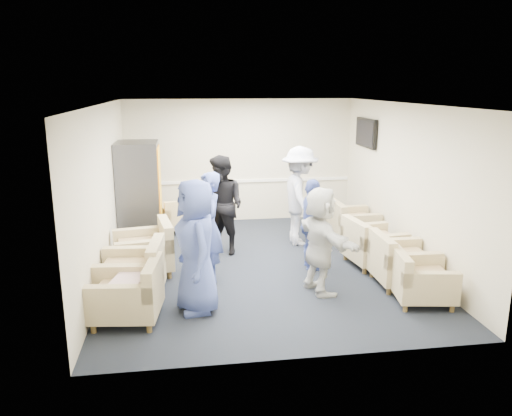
{
  "coord_description": "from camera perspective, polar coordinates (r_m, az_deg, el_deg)",
  "views": [
    {
      "loc": [
        -1.24,
        -7.92,
        3.0
      ],
      "look_at": [
        -0.05,
        0.2,
        0.96
      ],
      "focal_mm": 35.0,
      "sensor_mm": 36.0,
      "label": 1
    }
  ],
  "objects": [
    {
      "name": "front_wall",
      "position": [
        5.33,
        5.53,
        -4.15
      ],
      "size": [
        5.0,
        0.02,
        2.7
      ],
      "primitive_type": "cube",
      "color": "beige",
      "rests_on": "floor"
    },
    {
      "name": "person_back_left",
      "position": [
        8.95,
        -3.86,
        0.3
      ],
      "size": [
        1.09,
        1.09,
        1.79
      ],
      "primitive_type": "imported",
      "rotation": [
        0.0,
        0.0,
        -0.79
      ],
      "color": "black",
      "rests_on": "floor"
    },
    {
      "name": "ceiling",
      "position": [
        8.02,
        0.56,
        11.8
      ],
      "size": [
        6.0,
        6.0,
        0.0
      ],
      "primitive_type": "plane",
      "rotation": [
        3.14,
        0.0,
        0.0
      ],
      "color": "white",
      "rests_on": "back_wall"
    },
    {
      "name": "armchair_left_mid",
      "position": [
        7.35,
        -13.72,
        -7.5
      ],
      "size": [
        0.99,
        0.99,
        0.73
      ],
      "rotation": [
        0.0,
        0.0,
        -1.66
      ],
      "color": "tan",
      "rests_on": "floor"
    },
    {
      "name": "vending_machine",
      "position": [
        9.8,
        -13.16,
        1.68
      ],
      "size": [
        0.79,
        0.93,
        1.96
      ],
      "color": "#4C4C53",
      "rests_on": "floor"
    },
    {
      "name": "armchair_right_near",
      "position": [
        7.45,
        18.12,
        -7.95
      ],
      "size": [
        0.89,
        0.89,
        0.62
      ],
      "rotation": [
        0.0,
        0.0,
        1.42
      ],
      "color": "tan",
      "rests_on": "floor"
    },
    {
      "name": "left_wall",
      "position": [
        8.19,
        -17.03,
        1.7
      ],
      "size": [
        0.02,
        6.0,
        2.7
      ],
      "primitive_type": "cube",
      "color": "beige",
      "rests_on": "floor"
    },
    {
      "name": "tv",
      "position": [
        10.43,
        12.46,
        8.38
      ],
      "size": [
        0.1,
        1.0,
        0.58
      ],
      "color": "black",
      "rests_on": "right_wall"
    },
    {
      "name": "person_mid_left",
      "position": [
        7.72,
        -5.39,
        -2.21
      ],
      "size": [
        0.5,
        0.68,
        1.72
      ],
      "primitive_type": "imported",
      "rotation": [
        0.0,
        0.0,
        -1.42
      ],
      "color": "#4557A5",
      "rests_on": "floor"
    },
    {
      "name": "pillow",
      "position": [
        6.7,
        -14.25,
        -8.23
      ],
      "size": [
        0.48,
        0.57,
        0.14
      ],
      "primitive_type": "cube",
      "rotation": [
        0.0,
        0.0,
        -1.8
      ],
      "color": "beige",
      "rests_on": "armchair_left_near"
    },
    {
      "name": "person_back_right",
      "position": [
        9.48,
        5.01,
        1.36
      ],
      "size": [
        0.73,
        1.23,
        1.88
      ],
      "primitive_type": "imported",
      "rotation": [
        0.0,
        0.0,
        1.59
      ],
      "color": "silver",
      "rests_on": "floor"
    },
    {
      "name": "armchair_right_midfar",
      "position": [
        8.7,
        12.99,
        -4.21
      ],
      "size": [
        0.97,
        0.97,
        0.69
      ],
      "rotation": [
        0.0,
        0.0,
        1.71
      ],
      "color": "tan",
      "rests_on": "floor"
    },
    {
      "name": "armchair_left_far",
      "position": [
        8.33,
        -12.36,
        -4.86
      ],
      "size": [
        1.03,
        1.03,
        0.72
      ],
      "rotation": [
        0.0,
        0.0,
        -1.41
      ],
      "color": "tan",
      "rests_on": "floor"
    },
    {
      "name": "person_front_left",
      "position": [
        6.68,
        -6.84,
        -4.4
      ],
      "size": [
        0.75,
        0.99,
        1.82
      ],
      "primitive_type": "imported",
      "rotation": [
        0.0,
        0.0,
        -1.36
      ],
      "color": "#4557A5",
      "rests_on": "floor"
    },
    {
      "name": "armchair_right_midnear",
      "position": [
        7.97,
        16.04,
        -6.11
      ],
      "size": [
        0.87,
        0.87,
        0.68
      ],
      "rotation": [
        0.0,
        0.0,
        1.56
      ],
      "color": "tan",
      "rests_on": "floor"
    },
    {
      "name": "person_mid_right",
      "position": [
        8.27,
        6.36,
        -1.87
      ],
      "size": [
        0.44,
        0.92,
        1.52
      ],
      "primitive_type": "imported",
      "rotation": [
        0.0,
        0.0,
        1.49
      ],
      "color": "#4557A5",
      "rests_on": "floor"
    },
    {
      "name": "chair_rail",
      "position": [
        11.17,
        -1.83,
        3.1
      ],
      "size": [
        4.98,
        0.04,
        0.06
      ],
      "primitive_type": "cube",
      "color": "white",
      "rests_on": "back_wall"
    },
    {
      "name": "floor",
      "position": [
        8.56,
        0.52,
        -6.58
      ],
      "size": [
        6.0,
        6.0,
        0.0
      ],
      "primitive_type": "plane",
      "color": "black",
      "rests_on": "ground"
    },
    {
      "name": "backpack",
      "position": [
        8.32,
        -6.37,
        -5.39
      ],
      "size": [
        0.35,
        0.3,
        0.5
      ],
      "rotation": [
        0.0,
        0.0,
        0.36
      ],
      "color": "black",
      "rests_on": "floor"
    },
    {
      "name": "right_wall",
      "position": [
        8.91,
        16.65,
        2.68
      ],
      "size": [
        0.02,
        6.0,
        2.7
      ],
      "primitive_type": "cube",
      "color": "beige",
      "rests_on": "floor"
    },
    {
      "name": "person_front_right",
      "position": [
        7.33,
        7.38,
        -3.69
      ],
      "size": [
        0.81,
        1.54,
        1.59
      ],
      "primitive_type": "imported",
      "rotation": [
        0.0,
        0.0,
        1.81
      ],
      "color": "silver",
      "rests_on": "floor"
    },
    {
      "name": "armchair_left_near",
      "position": [
        6.76,
        -14.09,
        -9.69
      ],
      "size": [
        0.95,
        0.95,
        0.68
      ],
      "rotation": [
        0.0,
        0.0,
        -1.69
      ],
      "color": "tan",
      "rests_on": "floor"
    },
    {
      "name": "armchair_corner",
      "position": [
        10.55,
        -8.6,
        -1.05
      ],
      "size": [
        0.89,
        0.89,
        0.6
      ],
      "rotation": [
        0.0,
        0.0,
        3.34
      ],
      "color": "tan",
      "rests_on": "floor"
    },
    {
      "name": "back_wall",
      "position": [
        11.11,
        -1.86,
        5.4
      ],
      "size": [
        5.0,
        0.02,
        2.7
      ],
      "primitive_type": "cube",
      "color": "beige",
      "rests_on": "floor"
    },
    {
      "name": "armchair_right_far",
      "position": [
        9.97,
        10.75,
        -1.81
      ],
      "size": [
        0.87,
        0.87,
        0.67
      ],
      "rotation": [
        0.0,
        0.0,
        1.61
      ],
      "color": "tan",
      "rests_on": "floor"
    }
  ]
}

